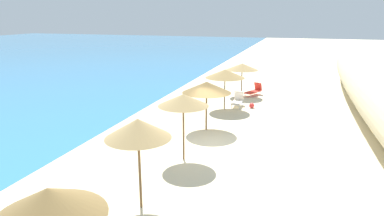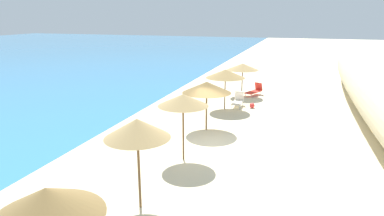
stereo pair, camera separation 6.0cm
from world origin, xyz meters
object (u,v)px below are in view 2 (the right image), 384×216
object	(u,v)px
beach_umbrella_4	(225,74)
beach_umbrella_1	(137,129)
beach_ball	(252,106)
beach_umbrella_3	(207,87)
beach_umbrella_5	(243,67)
lounge_chair_0	(255,91)
beach_umbrella_2	(183,100)
beach_umbrella_0	(47,203)
lounge_chair_1	(238,101)

from	to	relation	value
beach_umbrella_4	beach_umbrella_1	bearing A→B (deg)	-179.63
beach_ball	beach_umbrella_4	bearing A→B (deg)	115.01
beach_umbrella_3	beach_umbrella_4	xyz separation A→B (m)	(4.35, -0.01, 0.02)
beach_umbrella_1	beach_umbrella_5	size ratio (longest dim) A/B	1.20
lounge_chair_0	beach_umbrella_2	bearing A→B (deg)	107.89
beach_umbrella_5	beach_ball	xyz separation A→B (m)	(-3.33, -1.28, -2.02)
beach_umbrella_0	beach_umbrella_4	distance (m)	16.42
lounge_chair_1	beach_umbrella_3	bearing A→B (deg)	81.19
lounge_chair_0	lounge_chair_1	xyz separation A→B (m)	(-3.62, 0.58, 0.04)
beach_ball	lounge_chair_0	bearing A→B (deg)	5.78
beach_umbrella_5	lounge_chair_0	size ratio (longest dim) A/B	1.38
beach_umbrella_5	beach_ball	size ratio (longest dim) A/B	7.24
beach_umbrella_2	beach_umbrella_3	distance (m)	4.06
lounge_chair_0	beach_umbrella_3	bearing A→B (deg)	104.69
beach_umbrella_1	lounge_chair_0	xyz separation A→B (m)	(16.85, -1.20, -2.25)
beach_umbrella_2	lounge_chair_1	xyz separation A→B (m)	(9.29, -0.56, -2.16)
beach_umbrella_3	beach_umbrella_5	world-z (taller)	beach_umbrella_3
beach_umbrella_1	beach_ball	bearing A→B (deg)	-6.89
beach_umbrella_2	beach_umbrella_3	size ratio (longest dim) A/B	1.09
beach_umbrella_2	beach_umbrella_4	world-z (taller)	beach_umbrella_2
lounge_chair_0	beach_umbrella_4	bearing A→B (deg)	97.10
beach_umbrella_0	beach_umbrella_4	xyz separation A→B (m)	(16.42, 0.27, -0.18)
beach_umbrella_1	lounge_chair_0	world-z (taller)	beach_umbrella_1
beach_umbrella_4	lounge_chair_0	bearing A→B (deg)	-15.87
beach_umbrella_4	lounge_chair_1	world-z (taller)	beach_umbrella_4
beach_umbrella_3	lounge_chair_0	xyz separation A→B (m)	(8.86, -1.29, -1.92)
beach_umbrella_0	lounge_chair_0	distance (m)	21.06
lounge_chair_0	beach_ball	distance (m)	3.77
lounge_chair_0	beach_ball	world-z (taller)	lounge_chair_0
beach_umbrella_0	beach_umbrella_1	world-z (taller)	beach_umbrella_1
beach_umbrella_3	beach_umbrella_2	bearing A→B (deg)	-177.98
beach_umbrella_4	lounge_chair_1	bearing A→B (deg)	-38.14
beach_umbrella_0	beach_ball	bearing A→B (deg)	-4.64
beach_umbrella_1	lounge_chair_1	distance (m)	13.42
beach_umbrella_0	beach_ball	world-z (taller)	beach_umbrella_0
beach_umbrella_4	beach_ball	world-z (taller)	beach_umbrella_4
beach_umbrella_2	lounge_chair_0	size ratio (longest dim) A/B	1.59
beach_umbrella_3	beach_umbrella_5	distance (m)	8.47
beach_umbrella_4	beach_umbrella_3	bearing A→B (deg)	179.93
beach_umbrella_3	lounge_chair_0	bearing A→B (deg)	-8.28
beach_umbrella_2	beach_umbrella_4	size ratio (longest dim) A/B	1.09
beach_umbrella_5	lounge_chair_0	distance (m)	2.07
beach_umbrella_2	beach_umbrella_5	distance (m)	12.51
beach_umbrella_0	beach_umbrella_5	world-z (taller)	beach_umbrella_0
beach_umbrella_1	lounge_chair_1	world-z (taller)	beach_umbrella_1
beach_umbrella_2	beach_umbrella_5	world-z (taller)	beach_umbrella_2
beach_umbrella_2	beach_umbrella_0	bearing A→B (deg)	-179.08
beach_umbrella_1	beach_umbrella_5	distance (m)	16.45
beach_umbrella_1	beach_ball	xyz separation A→B (m)	(13.10, -1.58, -2.45)
beach_umbrella_2	lounge_chair_1	world-z (taller)	beach_umbrella_2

